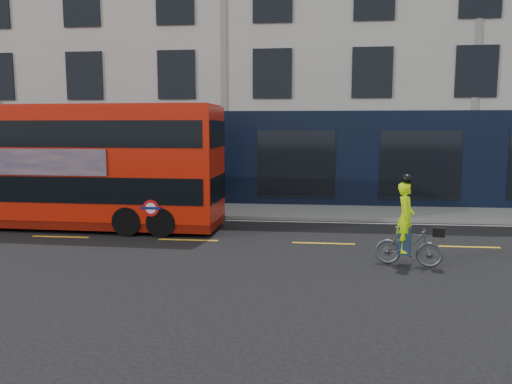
# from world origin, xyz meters

# --- Properties ---
(ground) EXTENTS (120.00, 120.00, 0.00)m
(ground) POSITION_xyz_m (0.00, 0.00, 0.00)
(ground) COLOR black
(ground) RESTS_ON ground
(pavement) EXTENTS (60.00, 3.00, 0.12)m
(pavement) POSITION_xyz_m (0.00, 6.50, 0.06)
(pavement) COLOR slate
(pavement) RESTS_ON ground
(kerb) EXTENTS (60.00, 0.12, 0.13)m
(kerb) POSITION_xyz_m (0.00, 5.00, 0.07)
(kerb) COLOR gray
(kerb) RESTS_ON ground
(building_terrace) EXTENTS (50.00, 10.07, 15.00)m
(building_terrace) POSITION_xyz_m (0.00, 12.94, 7.49)
(building_terrace) COLOR beige
(building_terrace) RESTS_ON ground
(road_edge_line) EXTENTS (58.00, 0.10, 0.01)m
(road_edge_line) POSITION_xyz_m (0.00, 4.70, 0.00)
(road_edge_line) COLOR silver
(road_edge_line) RESTS_ON ground
(lane_dashes) EXTENTS (58.00, 0.12, 0.01)m
(lane_dashes) POSITION_xyz_m (0.00, 1.50, 0.00)
(lane_dashes) COLOR gold
(lane_dashes) RESTS_ON ground
(bus) EXTENTS (10.13, 2.58, 4.05)m
(bus) POSITION_xyz_m (-4.30, 2.96, 2.08)
(bus) COLOR red
(bus) RESTS_ON ground
(cyclist) EXTENTS (1.65, 0.81, 2.24)m
(cyclist) POSITION_xyz_m (5.95, -0.61, 0.76)
(cyclist) COLOR #494D4F
(cyclist) RESTS_ON ground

